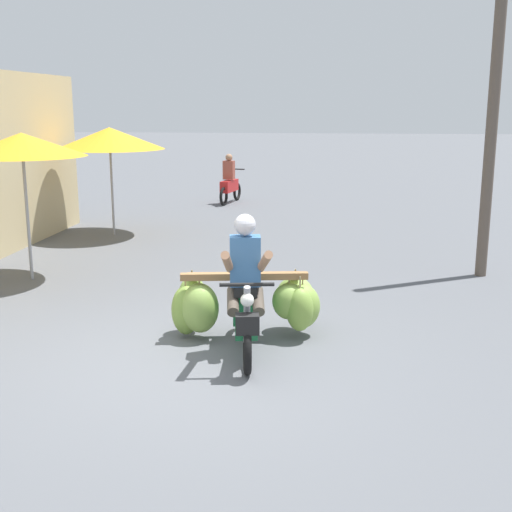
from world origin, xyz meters
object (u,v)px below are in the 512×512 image
at_px(market_umbrella_near_shop, 110,138).
at_px(market_umbrella_further_along, 22,145).
at_px(motorbike_main_loaded, 250,301).
at_px(motorbike_distant_ahead_left, 230,183).
at_px(utility_pole, 494,93).

relative_size(market_umbrella_near_shop, market_umbrella_further_along, 0.99).
relative_size(motorbike_main_loaded, motorbike_distant_ahead_left, 1.20).
bearing_deg(market_umbrella_further_along, motorbike_main_loaded, -32.26).
xyz_separation_m(motorbike_main_loaded, motorbike_distant_ahead_left, (-2.00, 11.15, 0.07)).
bearing_deg(motorbike_distant_ahead_left, utility_pole, -54.79).
relative_size(motorbike_main_loaded, utility_pole, 0.33).
bearing_deg(utility_pole, motorbike_distant_ahead_left, 125.21).
relative_size(market_umbrella_near_shop, utility_pole, 0.39).
xyz_separation_m(motorbike_distant_ahead_left, market_umbrella_further_along, (-1.86, -8.72, 1.57)).
distance_m(motorbike_main_loaded, market_umbrella_near_shop, 7.44).
relative_size(motorbike_main_loaded, market_umbrella_further_along, 0.83).
height_order(market_umbrella_near_shop, market_umbrella_further_along, market_umbrella_further_along).
height_order(motorbike_distant_ahead_left, market_umbrella_further_along, market_umbrella_further_along).
distance_m(market_umbrella_near_shop, utility_pole, 7.68).
height_order(motorbike_distant_ahead_left, market_umbrella_near_shop, market_umbrella_near_shop).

